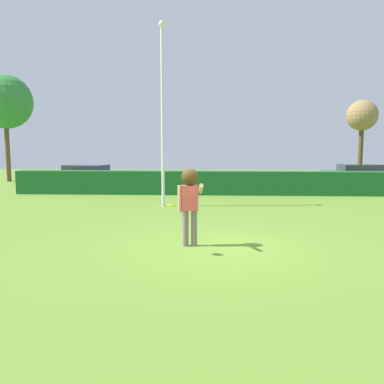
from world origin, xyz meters
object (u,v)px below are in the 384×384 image
Objects in this scene: lamppost at (162,107)px; parked_car_blue at (86,175)px; birch_tree at (5,102)px; parked_car_green at (359,174)px; frisbee at (172,205)px; bare_elm_tree at (362,117)px; person at (190,195)px.

lamppost is 1.55× the size of parked_car_blue.
lamppost reaches higher than birch_tree.
birch_tree is at bearing 175.78° from parked_car_green.
bare_elm_tree reaches higher than frisbee.
bare_elm_tree is at bearing 60.02° from frisbee.
frisbee is at bearing -81.36° from lamppost.
lamppost is 16.08m from bare_elm_tree.
bare_elm_tree is at bearing 14.29° from parked_car_blue.
birch_tree is (-21.98, 1.62, 4.43)m from parked_car_green.
bare_elm_tree reaches higher than parked_car_blue.
frisbee is 0.03× the size of lamppost.
frisbee is 0.03× the size of birch_tree.
bare_elm_tree is (10.45, 18.10, 3.09)m from frisbee.
lamppost is 1.63× the size of parked_car_green.
person is 0.43× the size of parked_car_green.
person is 14.63m from parked_car_blue.
bare_elm_tree is 0.76× the size of birch_tree.
parked_car_green is at bearing 58.47° from frisbee.
person is 0.41× the size of parked_car_blue.
birch_tree is (-12.49, 17.07, 4.05)m from frisbee.
birch_tree is at bearing -177.43° from bare_elm_tree.
parked_car_blue is 1.05× the size of parked_car_green.
person is 21.09m from birch_tree.
parked_car_blue is (-6.61, 13.04, -0.51)m from person.
lamppost is at bearing -41.72° from birch_tree.
person is 6.72m from lamppost.
person is 0.26× the size of lamppost.
parked_car_blue is (-6.29, 13.84, -0.39)m from frisbee.
lamppost is at bearing 102.74° from person.
person is 17.28m from parked_car_green.
parked_car_blue is (-5.24, 6.98, -3.08)m from lamppost.
lamppost reaches higher than bare_elm_tree.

